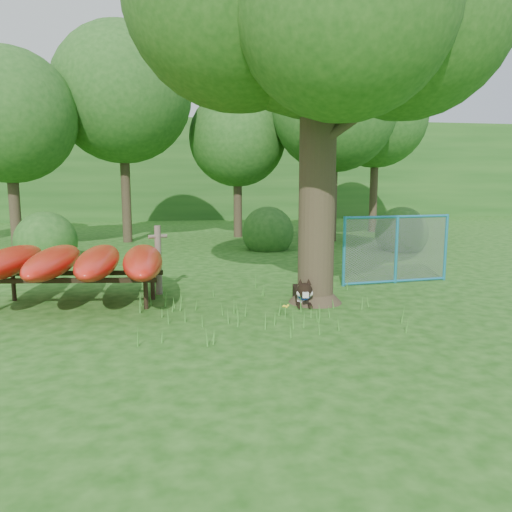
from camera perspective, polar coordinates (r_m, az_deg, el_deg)
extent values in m
plane|color=#184B0F|center=(8.47, 0.08, -7.97)|extent=(80.00, 80.00, 0.00)
cylinder|color=#342A1C|center=(9.83, 7.05, 10.70)|extent=(0.94, 0.94, 5.56)
cone|color=#342A1C|center=(10.05, 6.79, -3.70)|extent=(1.41, 1.41, 0.56)
sphere|color=#1F4E16|center=(10.86, 16.90, 25.12)|extent=(4.00, 4.00, 4.00)
sphere|color=#1F4E16|center=(8.85, 10.10, 26.26)|extent=(3.56, 3.56, 3.56)
cylinder|color=#342A1C|center=(9.82, 11.15, 15.16)|extent=(1.58, 0.32, 1.18)
cylinder|color=#342A1C|center=(10.25, 4.12, 17.54)|extent=(0.90, 1.17, 1.14)
cylinder|color=brown|center=(10.79, -11.10, -0.47)|extent=(0.17, 0.17, 1.47)
cylinder|color=brown|center=(10.72, -11.18, 2.22)|extent=(0.40, 0.20, 0.08)
cylinder|color=black|center=(9.69, -12.48, -4.38)|extent=(0.10, 0.10, 0.54)
cylinder|color=black|center=(11.23, -25.95, -3.27)|extent=(0.10, 0.10, 0.54)
cylinder|color=black|center=(10.41, -11.73, -3.45)|extent=(0.10, 0.10, 0.54)
cube|color=black|center=(9.98, -20.46, -2.65)|extent=(3.21, 0.54, 0.09)
cube|color=black|center=(10.68, -19.19, -1.85)|extent=(3.21, 0.54, 0.09)
ellipsoid|color=red|center=(10.75, -26.45, -0.60)|extent=(0.98, 3.27, 0.52)
ellipsoid|color=red|center=(10.42, -22.14, -0.59)|extent=(0.87, 3.25, 0.52)
ellipsoid|color=red|center=(10.16, -17.58, -0.58)|extent=(0.76, 3.23, 0.52)
ellipsoid|color=red|center=(9.96, -12.81, -0.57)|extent=(0.86, 3.25, 0.52)
cube|color=black|center=(10.13, 5.22, -4.40)|extent=(0.42, 0.83, 0.27)
cube|color=silver|center=(9.80, 5.43, -4.92)|extent=(0.27, 0.20, 0.25)
sphere|color=black|center=(9.56, 5.58, -3.95)|extent=(0.30, 0.30, 0.30)
cube|color=silver|center=(9.43, 5.67, -4.40)|extent=(0.14, 0.18, 0.10)
sphere|color=silver|center=(9.53, 5.04, -4.25)|extent=(0.14, 0.14, 0.14)
sphere|color=silver|center=(9.55, 6.13, -4.24)|extent=(0.14, 0.14, 0.14)
cone|color=black|center=(9.56, 5.09, -2.96)|extent=(0.14, 0.15, 0.14)
cone|color=black|center=(9.58, 6.04, -2.96)|extent=(0.11, 0.13, 0.14)
cylinder|color=black|center=(9.64, 4.92, -5.56)|extent=(0.13, 0.35, 0.08)
cylinder|color=black|center=(9.67, 6.14, -5.55)|extent=(0.13, 0.35, 0.08)
sphere|color=black|center=(10.53, 5.29, -3.26)|extent=(0.18, 0.18, 0.18)
torus|color=#173EAF|center=(9.66, 5.51, -4.23)|extent=(0.29, 0.13, 0.29)
cylinder|color=teal|center=(11.53, 10.03, 0.49)|extent=(0.08, 0.08, 1.61)
cylinder|color=teal|center=(12.17, 15.75, 0.72)|extent=(0.08, 0.08, 1.61)
cylinder|color=teal|center=(12.91, 20.85, 0.92)|extent=(0.08, 0.08, 1.61)
cylinder|color=teal|center=(12.09, 15.90, 4.33)|extent=(2.68, 0.32, 0.06)
cylinder|color=teal|center=(12.29, 15.60, -2.79)|extent=(2.68, 0.32, 0.06)
plane|color=gray|center=(12.17, 15.75, 0.72)|extent=(2.67, 0.26, 2.68)
cylinder|color=#41882C|center=(8.84, 3.37, -6.49)|extent=(0.02, 0.02, 0.23)
sphere|color=yellow|center=(8.81, 3.38, -5.77)|extent=(0.04, 0.04, 0.04)
sphere|color=yellow|center=(8.83, 3.68, -5.66)|extent=(0.04, 0.04, 0.04)
sphere|color=yellow|center=(8.85, 3.16, -5.78)|extent=(0.04, 0.04, 0.04)
sphere|color=yellow|center=(8.78, 3.52, -5.82)|extent=(0.04, 0.04, 0.04)
sphere|color=yellow|center=(8.79, 3.22, -5.73)|extent=(0.04, 0.04, 0.04)
cylinder|color=#342A1C|center=(18.69, -25.98, 6.86)|extent=(0.36, 0.36, 4.20)
sphere|color=#20521A|center=(18.80, -26.48, 14.17)|extent=(4.40, 4.40, 4.40)
cylinder|color=#342A1C|center=(20.05, -14.72, 9.02)|extent=(0.36, 0.36, 5.25)
sphere|color=#20521A|center=(20.30, -15.06, 17.51)|extent=(5.20, 5.20, 5.20)
cylinder|color=#342A1C|center=(21.19, -2.11, 7.38)|extent=(0.36, 0.36, 3.85)
sphere|color=#20521A|center=(21.25, -2.14, 13.32)|extent=(4.00, 4.00, 4.00)
cylinder|color=#342A1C|center=(20.04, 8.77, 8.50)|extent=(0.36, 0.36, 4.76)
sphere|color=#20521A|center=(20.22, 8.96, 16.23)|extent=(4.80, 4.80, 4.80)
cylinder|color=#342A1C|center=(23.92, 13.33, 8.57)|extent=(0.36, 0.36, 4.90)
sphere|color=#20521A|center=(24.08, 13.58, 15.24)|extent=(4.60, 4.60, 4.60)
sphere|color=#20521A|center=(16.08, -22.75, -0.64)|extent=(1.80, 1.80, 1.80)
sphere|color=#20521A|center=(18.01, 16.19, 0.64)|extent=(1.80, 1.80, 1.80)
sphere|color=#20521A|center=(17.50, 1.36, 0.76)|extent=(1.80, 1.80, 1.80)
cube|color=#20521A|center=(36.02, -7.86, 9.59)|extent=(80.00, 12.00, 6.00)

